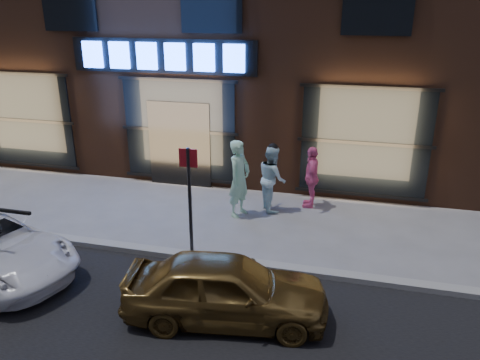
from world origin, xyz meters
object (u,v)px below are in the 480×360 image
(man_cap, at_px, (272,178))
(passerby, at_px, (311,177))
(gold_sedan, at_px, (226,288))
(man_bowtie, at_px, (239,179))
(sign_post, at_px, (190,192))

(man_cap, bearing_deg, passerby, -91.70)
(gold_sedan, bearing_deg, man_bowtie, 2.62)
(man_cap, relative_size, sign_post, 0.72)
(sign_post, bearing_deg, man_bowtie, 75.33)
(passerby, xyz_separation_m, sign_post, (-2.12, -3.08, 0.60))
(passerby, distance_m, gold_sedan, 5.04)
(man_cap, distance_m, passerby, 1.02)
(passerby, bearing_deg, man_cap, -69.15)
(man_bowtie, xyz_separation_m, sign_post, (-0.48, -2.12, 0.44))
(sign_post, bearing_deg, gold_sedan, -57.66)
(man_bowtie, xyz_separation_m, man_cap, (0.71, 0.54, -0.12))
(gold_sedan, xyz_separation_m, sign_post, (-1.28, 1.89, 0.82))
(man_cap, xyz_separation_m, passerby, (0.93, 0.42, -0.04))
(man_cap, distance_m, sign_post, 2.97)
(man_cap, bearing_deg, man_bowtie, 101.72)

